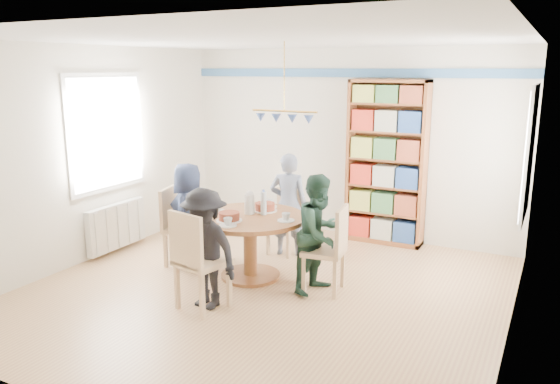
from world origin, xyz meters
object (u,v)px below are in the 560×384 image
Objects in this scene: radiator at (117,226)px; person_near at (205,249)px; chair_left at (177,222)px; person_far at (288,205)px; person_left at (189,215)px; bookshelf at (386,164)px; dining_table at (250,232)px; chair_right at (331,246)px; chair_near at (196,257)px; person_right at (320,234)px; chair_far at (286,218)px.

person_near is (2.08, -0.90, 0.28)m from radiator.
person_far is at bearing 41.29° from chair_left.
bookshelf reaches higher than person_left.
chair_right is (1.00, 0.03, -0.02)m from dining_table.
person_right is at bearing 49.17° from chair_near.
radiator is 0.77× the size of dining_table.
dining_table is 1.01m from chair_far.
chair_far is at bearing 45.16° from chair_left.
chair_near is at bearing -93.64° from person_near.
person_right is (0.91, -1.00, 0.19)m from chair_far.
chair_near is at bearing 151.49° from person_right.
dining_table is 1.24× the size of chair_near.
person_far is at bearing -45.72° from chair_far.
bookshelf is (1.03, 1.03, 0.65)m from chair_far.
chair_near is (-1.03, -1.07, 0.04)m from chair_right.
person_right is 0.58× the size of bookshelf.
chair_near is at bearing -26.59° from radiator.
radiator is at bearing -179.68° from dining_table.
chair_near is 0.13m from person_near.
person_far reaches higher than person_left.
bookshelf is (1.87, 2.04, 0.47)m from person_left.
dining_table is at bearing -88.03° from chair_far.
person_near reaches higher than dining_table.
person_far is (0.06, 1.97, 0.10)m from chair_near.
chair_right is 0.75× the size of person_left.
person_left is (-0.85, 1.03, 0.07)m from chair_near.
chair_right is at bearing 53.10° from person_near.
person_right is (-0.13, -0.03, 0.13)m from chair_right.
chair_right is at bearing 76.97° from person_left.
dining_table is 0.88m from person_right.
person_far is at bearing 137.07° from chair_right.
person_left is at bearing 102.60° from person_right.
person_far is (0.03, 0.93, 0.12)m from dining_table.
radiator is 0.77× the size of person_left.
chair_near is 1.97m from person_far.
dining_table is (2.07, 0.01, 0.21)m from radiator.
bookshelf is at bearing 44.85° from chair_far.
chair_near is at bearing -133.94° from chair_right.
person_right is (1.74, 0.01, 0.01)m from person_left.
person_near is (-1.00, -0.95, 0.09)m from chair_right.
chair_far is 0.63× the size of person_far.
chair_left is 0.74× the size of person_right.
chair_near is 1.38m from person_right.
person_far is (2.10, 0.94, 0.33)m from radiator.
person_left reaches higher than dining_table.
chair_left is 1.01× the size of chair_right.
chair_right is at bearing 46.06° from chair_near.
chair_far is 1.93m from person_near.
chair_left is 0.78× the size of person_near.
bookshelf reaches higher than chair_right.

